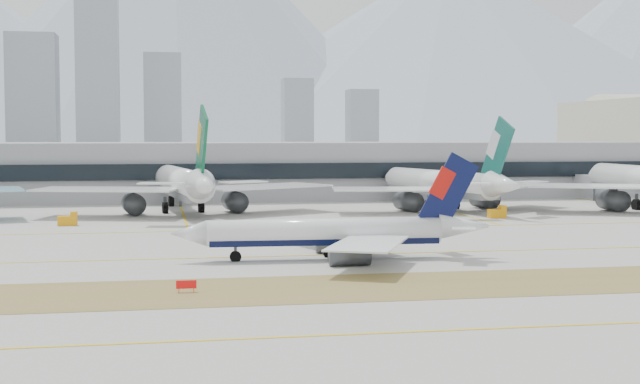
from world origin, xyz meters
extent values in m
plane|color=#A6A49B|center=(0.00, 0.00, 0.00)|extent=(3000.00, 3000.00, 0.00)
cube|color=olive|center=(0.00, -32.00, 0.02)|extent=(360.00, 18.00, 0.06)
cube|color=yellow|center=(0.00, -5.00, 0.03)|extent=(360.00, 0.45, 0.04)
cube|color=yellow|center=(0.00, -55.00, 0.03)|extent=(360.00, 0.45, 0.04)
cube|color=yellow|center=(0.00, 30.00, 0.03)|extent=(360.00, 0.45, 0.04)
cylinder|color=white|center=(-6.21, -9.46, 3.87)|extent=(32.27, 4.86, 3.52)
cube|color=black|center=(-6.21, -9.46, 2.90)|extent=(31.61, 4.31, 1.58)
cone|color=white|center=(-24.73, -8.68, 3.87)|extent=(5.06, 3.72, 3.52)
cone|color=white|center=(13.42, -10.29, 4.31)|extent=(7.29, 3.81, 3.52)
cube|color=white|center=(-1.66, 0.10, 3.34)|extent=(13.29, 18.99, 0.21)
cube|color=white|center=(12.27, -5.67, 4.57)|extent=(4.33, 5.58, 0.14)
cylinder|color=#3F4247|center=(-3.61, -3.07, 1.41)|extent=(5.46, 2.86, 2.64)
cube|color=#3F4247|center=(-3.61, -3.07, 2.46)|extent=(2.24, 0.36, 1.23)
cube|color=white|center=(-2.49, -19.38, 3.34)|extent=(14.39, 19.06, 0.21)
cube|color=white|center=(11.89, -14.80, 4.57)|extent=(4.65, 5.70, 0.14)
cylinder|color=#3F4247|center=(-4.15, -16.05, 1.41)|extent=(5.46, 2.86, 2.64)
cube|color=#3F4247|center=(-4.15, -16.05, 2.46)|extent=(2.24, 0.36, 1.23)
cube|color=#090F3D|center=(11.19, -10.20, 9.21)|extent=(8.69, 0.68, 11.01)
cube|color=red|center=(10.29, -10.16, 10.40)|extent=(3.94, 0.55, 4.72)
cylinder|color=#3F4247|center=(-18.42, -8.95, 1.05)|extent=(0.42, 0.42, 2.11)
cylinder|color=black|center=(-18.42, -8.95, 0.62)|extent=(1.61, 0.68, 1.58)
cylinder|color=#3F4247|center=(-5.42, -11.78, 1.05)|extent=(0.42, 0.42, 2.11)
cylinder|color=black|center=(-5.42, -11.78, 0.62)|extent=(1.61, 0.68, 1.58)
cylinder|color=#3F4247|center=(-5.23, -7.22, 1.05)|extent=(0.42, 0.42, 2.11)
cylinder|color=black|center=(-5.23, -7.22, 0.62)|extent=(1.61, 0.68, 1.58)
cylinder|color=white|center=(-23.36, 69.34, 6.71)|extent=(11.78, 46.53, 6.10)
cube|color=slate|center=(-23.36, 69.34, 5.03)|extent=(10.75, 45.50, 2.75)
cone|color=white|center=(-26.66, 95.72, 6.71)|extent=(6.93, 7.75, 6.10)
cone|color=white|center=(-19.87, 41.37, 7.47)|extent=(7.33, 10.93, 6.10)
cube|color=white|center=(-6.18, 64.66, 5.80)|extent=(32.12, 25.98, 0.37)
cube|color=white|center=(-12.23, 44.26, 7.93)|extent=(9.64, 7.69, 0.24)
cylinder|color=#3F4247|center=(-12.00, 67.01, 2.44)|extent=(5.49, 8.20, 4.58)
cube|color=#3F4247|center=(-12.00, 67.01, 4.27)|extent=(0.85, 3.24, 2.14)
cube|color=white|center=(-38.87, 60.57, 5.80)|extent=(31.75, 20.49, 0.37)
cube|color=white|center=(-27.98, 42.29, 7.93)|extent=(9.24, 6.02, 0.24)
cylinder|color=#3F4247|center=(-33.80, 64.28, 2.44)|extent=(5.49, 8.20, 4.58)
cube|color=#3F4247|center=(-33.80, 64.28, 4.27)|extent=(0.85, 3.24, 2.14)
cube|color=#0C5432|center=(-20.26, 44.54, 14.72)|extent=(2.13, 12.73, 16.36)
cube|color=orange|center=(-20.42, 45.82, 16.50)|extent=(1.38, 5.79, 7.00)
cylinder|color=#3F4247|center=(-25.54, 86.73, 1.83)|extent=(0.73, 0.73, 3.66)
cylinder|color=black|center=(-25.54, 86.73, 1.07)|extent=(1.40, 2.86, 2.75)
cylinder|color=#3F4247|center=(-27.14, 67.57, 1.83)|extent=(0.73, 0.73, 3.66)
cylinder|color=black|center=(-27.14, 67.57, 1.07)|extent=(1.40, 2.86, 2.75)
cylinder|color=#3F4247|center=(-19.27, 68.56, 1.83)|extent=(0.73, 0.73, 3.66)
cylinder|color=black|center=(-19.27, 68.56, 1.07)|extent=(1.40, 2.86, 2.75)
cylinder|color=white|center=(35.37, 68.18, 6.15)|extent=(14.95, 42.41, 5.59)
cube|color=slate|center=(35.37, 68.18, 4.61)|extent=(13.94, 41.40, 2.51)
cone|color=white|center=(29.90, 91.90, 6.15)|extent=(6.90, 7.54, 5.59)
cone|color=white|center=(41.18, 43.03, 6.84)|extent=(7.56, 10.40, 5.59)
cube|color=white|center=(51.47, 65.53, 5.31)|extent=(29.02, 25.45, 0.34)
cube|color=white|center=(47.86, 46.38, 7.26)|extent=(8.82, 7.55, 0.22)
cylinder|color=#3F4247|center=(45.94, 67.12, 2.23)|extent=(5.67, 7.80, 4.19)
cube|color=#3F4247|center=(45.94, 67.12, 3.91)|extent=(1.07, 2.95, 1.96)
cube|color=white|center=(22.07, 58.74, 5.31)|extent=(28.41, 16.33, 0.34)
cube|color=white|center=(33.71, 43.11, 7.26)|extent=(8.15, 4.77, 0.22)
cylinder|color=#3F4247|center=(26.34, 62.60, 2.23)|extent=(5.67, 7.80, 4.19)
cube|color=#3F4247|center=(26.34, 62.60, 3.91)|extent=(1.07, 2.95, 1.96)
cube|color=#13554D|center=(40.52, 45.89, 13.48)|extent=(3.12, 11.50, 14.98)
cube|color=silver|center=(40.26, 47.03, 15.11)|extent=(1.78, 5.27, 6.41)
cylinder|color=#3F4247|center=(31.76, 83.82, 1.68)|extent=(0.67, 0.67, 3.35)
cylinder|color=black|center=(31.76, 83.82, 0.98)|extent=(1.52, 2.67, 2.51)
cylinder|color=#3F4247|center=(32.10, 66.22, 1.68)|extent=(0.67, 0.67, 3.35)
cylinder|color=black|center=(32.10, 66.22, 0.98)|extent=(1.52, 2.67, 2.51)
cylinder|color=#3F4247|center=(39.18, 67.85, 1.68)|extent=(0.67, 0.67, 3.35)
cylinder|color=black|center=(39.18, 67.85, 0.98)|extent=(1.52, 2.67, 2.51)
cone|color=white|center=(82.98, 85.57, 6.80)|extent=(6.25, 7.20, 6.19)
cube|color=white|center=(65.97, 51.91, 5.88)|extent=(32.64, 23.95, 0.37)
cylinder|color=#3F4247|center=(71.56, 54.95, 2.47)|extent=(4.71, 7.84, 4.64)
cube|color=#3F4247|center=(71.56, 54.95, 4.33)|extent=(0.49, 3.25, 2.17)
cylinder|color=#3F4247|center=(82.90, 76.39, 1.86)|extent=(0.74, 0.74, 3.71)
cylinder|color=black|center=(82.90, 76.39, 1.08)|extent=(1.11, 2.79, 2.78)
cylinder|color=#3F4247|center=(78.70, 57.36, 1.86)|extent=(0.74, 0.74, 3.71)
cylinder|color=black|center=(78.70, 57.36, 1.08)|extent=(1.11, 2.79, 2.78)
cube|color=gray|center=(0.00, 115.00, 7.50)|extent=(280.00, 42.00, 15.00)
cube|color=black|center=(0.00, 93.50, 7.95)|extent=(280.00, 1.20, 4.00)
cube|color=beige|center=(110.00, 135.00, 14.10)|extent=(2.00, 57.00, 27.90)
cube|color=red|center=(-25.74, -32.00, 0.90)|extent=(2.20, 0.15, 0.90)
cylinder|color=orange|center=(-26.54, -32.00, 0.25)|extent=(0.10, 0.10, 0.50)
cylinder|color=orange|center=(-24.94, -32.00, 0.25)|extent=(0.10, 0.10, 0.50)
cube|color=orange|center=(-45.52, 44.40, 0.90)|extent=(3.50, 2.00, 1.80)
cube|color=orange|center=(-44.32, 44.40, 2.10)|extent=(1.20, 1.80, 1.00)
cylinder|color=black|center=(-46.72, 43.60, 0.35)|extent=(0.70, 0.30, 0.70)
cylinder|color=black|center=(-46.72, 45.20, 0.35)|extent=(0.70, 0.30, 0.70)
cylinder|color=black|center=(-44.32, 43.60, 0.35)|extent=(0.70, 0.30, 0.70)
cylinder|color=black|center=(-44.32, 45.20, 0.35)|extent=(0.70, 0.30, 0.70)
cube|color=orange|center=(39.89, 44.10, 0.90)|extent=(3.50, 2.00, 1.80)
cube|color=orange|center=(41.09, 44.10, 2.10)|extent=(1.20, 1.80, 1.00)
cylinder|color=black|center=(38.69, 43.30, 0.35)|extent=(0.70, 0.30, 0.70)
cylinder|color=black|center=(38.69, 44.90, 0.35)|extent=(0.70, 0.30, 0.70)
cylinder|color=black|center=(41.09, 43.30, 0.35)|extent=(0.70, 0.30, 0.70)
cylinder|color=black|center=(41.09, 44.90, 0.35)|extent=(0.70, 0.30, 0.70)
cube|color=gray|center=(-105.00, 455.00, 40.00)|extent=(30.00, 27.00, 80.00)
cube|color=gray|center=(-65.00, 450.00, 55.00)|extent=(26.00, 23.40, 110.00)
cube|color=gray|center=(-25.00, 465.00, 35.00)|extent=(24.00, 21.60, 70.00)
cube|color=gray|center=(65.00, 470.00, 27.50)|extent=(20.00, 18.00, 55.00)
cube|color=gray|center=(110.00, 470.00, 24.00)|extent=(20.00, 18.00, 48.00)
cone|color=#9EA8B7|center=(0.00, 1400.00, 211.50)|extent=(900.00, 900.00, 470.00)
cone|color=#9EA8B7|center=(480.00, 1390.00, 157.50)|extent=(1120.00, 1120.00, 350.00)
camera|label=1|loc=(-28.64, -128.59, 17.11)|focal=50.00mm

